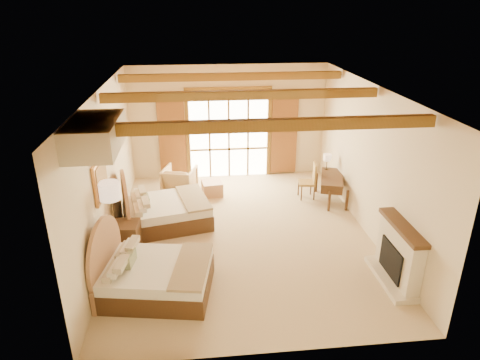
{
  "coord_description": "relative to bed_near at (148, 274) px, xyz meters",
  "views": [
    {
      "loc": [
        -0.92,
        -8.22,
        4.77
      ],
      "look_at": [
        -0.02,
        0.2,
        1.21
      ],
      "focal_mm": 32.0,
      "sensor_mm": 36.0,
      "label": 1
    }
  ],
  "objects": [
    {
      "name": "nightstand",
      "position": [
        -0.57,
        1.44,
        -0.06
      ],
      "size": [
        0.56,
        0.56,
        0.63
      ],
      "primitive_type": "cube",
      "rotation": [
        0.0,
        0.0,
        -0.08
      ],
      "color": "#483119",
      "rests_on": "floor"
    },
    {
      "name": "french_doors",
      "position": [
        1.85,
        5.31,
        0.88
      ],
      "size": [
        3.95,
        0.08,
        2.6
      ],
      "color": "white",
      "rests_on": "ground"
    },
    {
      "name": "wall_left",
      "position": [
        -0.9,
        1.87,
        1.23
      ],
      "size": [
        0.0,
        7.0,
        7.0
      ],
      "primitive_type": "plane",
      "rotation": [
        1.57,
        0.0,
        1.57
      ],
      "color": "beige",
      "rests_on": "ground"
    },
    {
      "name": "fireplace",
      "position": [
        4.45,
        -0.13,
        0.14
      ],
      "size": [
        0.46,
        1.4,
        1.16
      ],
      "color": "beige",
      "rests_on": "ground"
    },
    {
      "name": "desk_chair",
      "position": [
        3.75,
        3.58,
        -0.08
      ],
      "size": [
        0.48,
        0.47,
        0.95
      ],
      "rotation": [
        0.0,
        0.0,
        -0.15
      ],
      "color": "#A18144",
      "rests_on": "floor"
    },
    {
      "name": "canopy_valance",
      "position": [
        -0.55,
        -0.13,
        2.58
      ],
      "size": [
        0.7,
        1.4,
        0.45
      ],
      "primitive_type": "cube",
      "color": "beige",
      "rests_on": "ceiling"
    },
    {
      "name": "desk",
      "position": [
        4.31,
        3.33,
        -0.01
      ],
      "size": [
        0.89,
        1.35,
        0.67
      ],
      "rotation": [
        0.0,
        0.0,
        -0.31
      ],
      "color": "#483119",
      "rests_on": "floor"
    },
    {
      "name": "wall_right",
      "position": [
        4.6,
        1.87,
        1.23
      ],
      "size": [
        0.0,
        7.0,
        7.0
      ],
      "primitive_type": "plane",
      "rotation": [
        1.57,
        0.0,
        -1.57
      ],
      "color": "beige",
      "rests_on": "ground"
    },
    {
      "name": "painting",
      "position": [
        -0.85,
        1.12,
        1.38
      ],
      "size": [
        0.06,
        0.95,
        0.75
      ],
      "color": "#CC8A43",
      "rests_on": "wall_left"
    },
    {
      "name": "floor_lamp",
      "position": [
        -0.65,
        0.79,
        1.16
      ],
      "size": [
        0.38,
        0.38,
        1.8
      ],
      "color": "#3B2F1D",
      "rests_on": "floor"
    },
    {
      "name": "desk_lamp",
      "position": [
        4.31,
        3.84,
        0.61
      ],
      "size": [
        0.21,
        0.21,
        0.41
      ],
      "color": "#3B2F1D",
      "rests_on": "desk"
    },
    {
      "name": "floor",
      "position": [
        1.85,
        1.87,
        -0.37
      ],
      "size": [
        7.0,
        7.0,
        0.0
      ],
      "primitive_type": "plane",
      "color": "#C7B384",
      "rests_on": "ground"
    },
    {
      "name": "bed_far",
      "position": [
        0.05,
        2.51,
        0.0
      ],
      "size": [
        2.16,
        1.79,
        1.23
      ],
      "rotation": [
        0.0,
        0.0,
        0.22
      ],
      "color": "#483119",
      "rests_on": "floor"
    },
    {
      "name": "wall_back",
      "position": [
        1.85,
        5.37,
        1.23
      ],
      "size": [
        5.5,
        0.0,
        5.5
      ],
      "primitive_type": "plane",
      "rotation": [
        1.57,
        0.0,
        0.0
      ],
      "color": "beige",
      "rests_on": "ground"
    },
    {
      "name": "ceiling_beams",
      "position": [
        1.85,
        1.87,
        2.71
      ],
      "size": [
        5.39,
        4.6,
        0.18
      ],
      "primitive_type": null,
      "color": "brown",
      "rests_on": "ceiling"
    },
    {
      "name": "ottoman",
      "position": [
        1.29,
        4.01,
        -0.19
      ],
      "size": [
        0.57,
        0.57,
        0.37
      ],
      "primitive_type": "cube",
      "rotation": [
        0.0,
        0.0,
        0.13
      ],
      "color": "#A57052",
      "rests_on": "floor"
    },
    {
      "name": "armchair",
      "position": [
        0.45,
        4.16,
        0.0
      ],
      "size": [
        1.0,
        1.02,
        0.75
      ],
      "primitive_type": "imported",
      "rotation": [
        0.0,
        0.0,
        -3.43
      ],
      "color": "tan",
      "rests_on": "floor"
    },
    {
      "name": "ceiling",
      "position": [
        1.85,
        1.87,
        2.83
      ],
      "size": [
        7.0,
        7.0,
        0.0
      ],
      "primitive_type": "plane",
      "rotation": [
        3.14,
        0.0,
        0.0
      ],
      "color": "#B87334",
      "rests_on": "ground"
    },
    {
      "name": "bed_near",
      "position": [
        0.0,
        0.0,
        0.0
      ],
      "size": [
        2.08,
        1.7,
        1.23
      ],
      "rotation": [
        0.0,
        0.0,
        -0.17
      ],
      "color": "#483119",
      "rests_on": "floor"
    }
  ]
}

